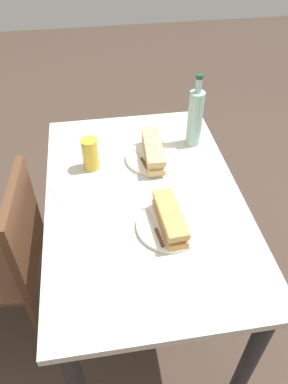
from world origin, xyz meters
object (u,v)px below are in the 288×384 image
object	(u,v)px
chair_far	(8,256)
baguette_sandwich_far	(153,150)
beer_glass	(90,154)
plate_far	(153,158)
knife_far	(142,158)
dining_table	(144,217)
knife_near	(156,229)
plate_near	(169,226)
baguette_sandwich_near	(170,218)
water_bottle	(195,118)

from	to	relation	value
chair_far	baguette_sandwich_far	xyz separation A→B (m)	(0.22, -0.64, 0.30)
baguette_sandwich_far	beer_glass	world-z (taller)	beer_glass
plate_far	knife_far	size ratio (longest dim) A/B	1.30
dining_table	knife_far	xyz separation A→B (m)	(0.21, -0.02, 0.14)
knife_near	knife_far	xyz separation A→B (m)	(0.39, -0.01, 0.00)
plate_near	plate_far	distance (m)	0.39
dining_table	knife_far	world-z (taller)	knife_far
baguette_sandwich_near	knife_near	size ratio (longest dim) A/B	1.27
knife_near	water_bottle	bearing A→B (deg)	-27.45
knife_near	plate_far	xyz separation A→B (m)	(0.40, -0.06, -0.01)
knife_near	knife_far	world-z (taller)	same
plate_near	plate_far	bearing A→B (deg)	-1.33
chair_far	plate_far	xyz separation A→B (m)	(0.22, -0.64, 0.26)
knife_far	plate_near	bearing A→B (deg)	-173.84
knife_near	knife_far	bearing A→B (deg)	-1.42
chair_far	plate_far	bearing A→B (deg)	-70.95
baguette_sandwich_near	knife_near	world-z (taller)	baguette_sandwich_near
water_bottle	beer_glass	world-z (taller)	water_bottle
chair_far	knife_near	bearing A→B (deg)	-107.31
chair_far	knife_near	size ratio (longest dim) A/B	4.75
baguette_sandwich_near	knife_far	world-z (taller)	baguette_sandwich_near
baguette_sandwich_near	plate_far	xyz separation A→B (m)	(0.39, -0.01, -0.04)
plate_far	baguette_sandwich_far	size ratio (longest dim) A/B	0.90
chair_far	plate_near	bearing A→B (deg)	-104.75
dining_table	baguette_sandwich_near	xyz separation A→B (m)	(-0.17, -0.06, 0.17)
dining_table	knife_far	bearing A→B (deg)	-6.06
dining_table	chair_far	world-z (taller)	chair_far
baguette_sandwich_far	beer_glass	xyz separation A→B (m)	(-0.01, 0.26, 0.02)
water_bottle	dining_table	bearing A→B (deg)	138.68
plate_far	water_bottle	world-z (taller)	water_bottle
dining_table	water_bottle	size ratio (longest dim) A/B	3.51
chair_far	baguette_sandwich_near	world-z (taller)	chair_far
plate_near	knife_near	world-z (taller)	knife_near
water_bottle	knife_near	bearing A→B (deg)	152.55
dining_table	baguette_sandwich_far	distance (m)	0.28
knife_near	knife_far	size ratio (longest dim) A/B	1.01
plate_near	beer_glass	world-z (taller)	beer_glass
baguette_sandwich_far	knife_far	world-z (taller)	baguette_sandwich_far
plate_near	beer_glass	bearing A→B (deg)	33.78
knife_far	beer_glass	xyz separation A→B (m)	(-0.00, 0.21, 0.05)
plate_near	knife_far	world-z (taller)	knife_far
chair_far	beer_glass	world-z (taller)	beer_glass
dining_table	beer_glass	size ratio (longest dim) A/B	8.27
chair_far	baguette_sandwich_far	bearing A→B (deg)	-70.95
baguette_sandwich_near	baguette_sandwich_far	bearing A→B (deg)	-1.33
chair_far	water_bottle	xyz separation A→B (m)	(0.31, -0.84, 0.39)
dining_table	beer_glass	xyz separation A→B (m)	(0.20, 0.19, 0.19)
water_bottle	knife_far	bearing A→B (deg)	111.75
plate_far	knife_far	xyz separation A→B (m)	(-0.01, 0.05, 0.01)
dining_table	knife_near	distance (m)	0.23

